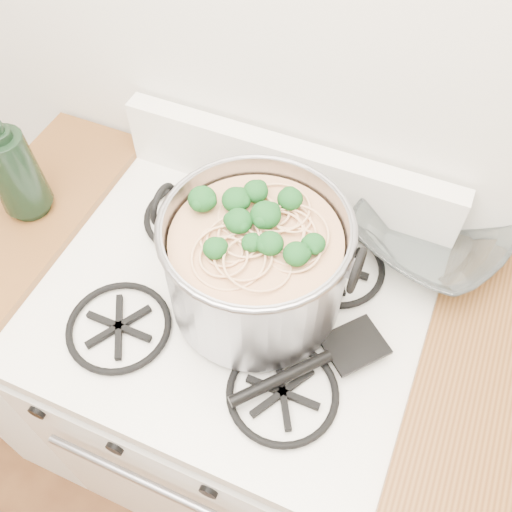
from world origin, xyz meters
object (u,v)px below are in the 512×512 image
(stock_pot, at_px, (256,264))
(glass_bowl, at_px, (429,239))
(gas_range, at_px, (237,391))
(bottle, at_px, (10,161))
(spatula, at_px, (355,343))

(stock_pot, bearing_deg, glass_bowl, 42.90)
(gas_range, height_order, glass_bowl, glass_bowl)
(gas_range, height_order, stock_pot, stock_pot)
(stock_pot, distance_m, bottle, 0.55)
(spatula, relative_size, bottle, 1.10)
(gas_range, bearing_deg, stock_pot, 19.54)
(gas_range, xyz_separation_m, bottle, (-0.50, 0.03, 0.62))
(glass_bowl, distance_m, bottle, 0.88)
(glass_bowl, bearing_deg, spatula, -103.40)
(stock_pot, height_order, spatula, stock_pot)
(gas_range, relative_size, glass_bowl, 7.54)
(spatula, bearing_deg, bottle, -143.41)
(stock_pot, height_order, glass_bowl, stock_pot)
(spatula, distance_m, bottle, 0.77)
(gas_range, distance_m, spatula, 0.56)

